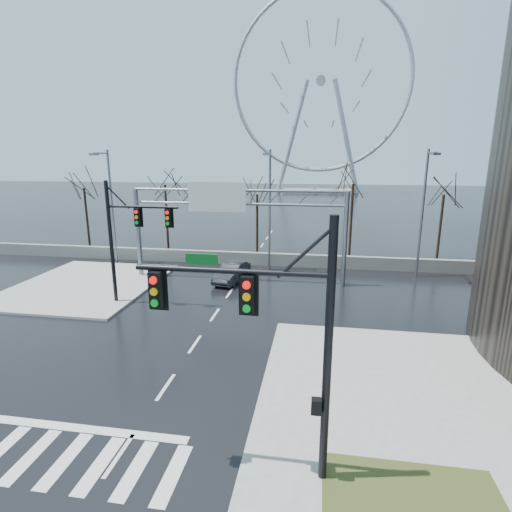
% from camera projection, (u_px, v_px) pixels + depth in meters
% --- Properties ---
extents(ground, '(260.00, 260.00, 0.00)m').
position_uv_depth(ground, '(166.00, 387.00, 16.78)').
color(ground, black).
rests_on(ground, ground).
extents(sidewalk_right_ext, '(12.00, 10.00, 0.15)m').
position_uv_depth(sidewalk_right_ext, '(405.00, 380.00, 17.13)').
color(sidewalk_right_ext, gray).
rests_on(sidewalk_right_ext, ground).
extents(sidewalk_far, '(10.00, 12.00, 0.15)m').
position_uv_depth(sidewalk_far, '(87.00, 285.00, 29.96)').
color(sidewalk_far, gray).
rests_on(sidewalk_far, ground).
extents(barrier_wall, '(52.00, 0.50, 1.10)m').
position_uv_depth(barrier_wall, '(249.00, 258.00, 35.80)').
color(barrier_wall, slate).
rests_on(barrier_wall, ground).
extents(signal_mast_near, '(5.52, 0.41, 8.00)m').
position_uv_depth(signal_mast_near, '(279.00, 327.00, 10.93)').
color(signal_mast_near, black).
rests_on(signal_mast_near, ground).
extents(signal_mast_far, '(4.72, 0.41, 8.00)m').
position_uv_depth(signal_mast_far, '(126.00, 232.00, 25.10)').
color(signal_mast_far, black).
rests_on(signal_mast_far, ground).
extents(sign_gantry, '(16.36, 0.40, 7.60)m').
position_uv_depth(sign_gantry, '(232.00, 215.00, 29.91)').
color(sign_gantry, slate).
rests_on(sign_gantry, ground).
extents(streetlight_left, '(0.50, 2.55, 10.00)m').
position_uv_depth(streetlight_left, '(109.00, 198.00, 34.61)').
color(streetlight_left, slate).
rests_on(streetlight_left, ground).
extents(streetlight_mid, '(0.50, 2.55, 10.00)m').
position_uv_depth(streetlight_mid, '(269.00, 201.00, 32.44)').
color(streetlight_mid, slate).
rests_on(streetlight_mid, ground).
extents(streetlight_right, '(0.50, 2.55, 10.00)m').
position_uv_depth(streetlight_right, '(424.00, 204.00, 30.58)').
color(streetlight_right, slate).
rests_on(streetlight_right, ground).
extents(tree_far_left, '(3.50, 3.50, 7.00)m').
position_uv_depth(tree_far_left, '(85.00, 195.00, 41.21)').
color(tree_far_left, black).
rests_on(tree_far_left, ground).
extents(tree_left, '(3.75, 3.75, 7.50)m').
position_uv_depth(tree_left, '(165.00, 193.00, 39.24)').
color(tree_left, black).
rests_on(tree_left, ground).
extents(tree_center, '(3.25, 3.25, 6.50)m').
position_uv_depth(tree_center, '(257.00, 201.00, 38.99)').
color(tree_center, black).
rests_on(tree_center, ground).
extents(tree_right, '(3.90, 3.90, 7.80)m').
position_uv_depth(tree_right, '(353.00, 193.00, 36.39)').
color(tree_right, black).
rests_on(tree_right, ground).
extents(tree_far_right, '(3.40, 3.40, 6.80)m').
position_uv_depth(tree_far_right, '(443.00, 202.00, 35.82)').
color(tree_far_right, black).
rests_on(tree_far_right, ground).
extents(ferris_wheel, '(45.00, 6.00, 50.91)m').
position_uv_depth(ferris_wheel, '(321.00, 88.00, 100.66)').
color(ferris_wheel, gray).
rests_on(ferris_wheel, ground).
extents(car, '(2.32, 4.57, 1.44)m').
position_uv_depth(car, '(232.00, 272.00, 30.86)').
color(car, black).
rests_on(car, ground).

